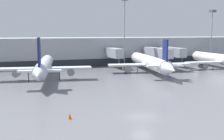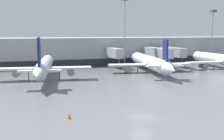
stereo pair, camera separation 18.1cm
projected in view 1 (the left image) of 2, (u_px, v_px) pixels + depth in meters
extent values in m
plane|color=slate|center=(142.00, 117.00, 35.96)|extent=(320.00, 320.00, 0.00)
cube|color=#9EA0A5|center=(63.00, 51.00, 93.48)|extent=(160.00, 16.00, 9.00)
cube|color=#1E232D|center=(67.00, 64.00, 86.37)|extent=(156.80, 0.10, 2.40)
cube|color=#9399A0|center=(157.00, 52.00, 87.03)|extent=(2.60, 15.91, 2.80)
cylinder|color=#3F4247|center=(168.00, 65.00, 80.53)|extent=(0.44, 0.44, 3.20)
cube|color=#9399A0|center=(114.00, 53.00, 85.42)|extent=(2.60, 10.34, 2.80)
cylinder|color=#3F4247|center=(119.00, 64.00, 81.53)|extent=(0.44, 0.44, 3.20)
cube|color=#9399A0|center=(171.00, 52.00, 89.96)|extent=(2.60, 13.70, 2.80)
cylinder|color=#3F4247|center=(182.00, 63.00, 84.50)|extent=(0.44, 0.44, 3.20)
cylinder|color=silver|center=(44.00, 66.00, 63.66)|extent=(6.93, 24.73, 2.89)
cone|color=silver|center=(48.00, 60.00, 77.24)|extent=(3.23, 3.59, 2.74)
cone|color=silver|center=(38.00, 75.00, 49.52)|extent=(3.28, 4.70, 2.60)
cube|color=silver|center=(44.00, 68.00, 63.14)|extent=(21.44, 6.61, 0.44)
cube|color=silver|center=(40.00, 71.00, 52.56)|extent=(8.24, 3.07, 0.35)
cube|color=navy|center=(39.00, 53.00, 52.11)|extent=(0.82, 2.84, 5.67)
cylinder|color=slate|center=(17.00, 73.00, 62.29)|extent=(2.14, 3.66, 1.59)
cylinder|color=slate|center=(71.00, 72.00, 64.21)|extent=(2.14, 3.66, 1.59)
cylinder|color=#2D2D33|center=(47.00, 71.00, 71.78)|extent=(0.20, 0.20, 1.98)
cylinder|color=#2D2D33|center=(28.00, 77.00, 62.21)|extent=(0.20, 0.20, 1.98)
cylinder|color=#2D2D33|center=(60.00, 76.00, 63.31)|extent=(0.20, 0.20, 1.98)
cylinder|color=white|center=(222.00, 59.00, 84.24)|extent=(4.37, 26.96, 3.14)
cone|color=white|center=(194.00, 55.00, 98.65)|extent=(3.14, 3.58, 2.98)
cube|color=white|center=(223.00, 62.00, 83.68)|extent=(24.88, 3.63, 0.44)
cylinder|color=slate|center=(203.00, 66.00, 81.88)|extent=(1.85, 2.82, 1.73)
cylinder|color=#2D2D33|center=(204.00, 63.00, 92.81)|extent=(0.20, 0.20, 1.30)
cylinder|color=#2D2D33|center=(213.00, 67.00, 82.13)|extent=(0.20, 0.20, 1.30)
cylinder|color=silver|center=(149.00, 62.00, 76.49)|extent=(7.86, 27.55, 3.34)
cone|color=silver|center=(135.00, 57.00, 91.67)|extent=(3.74, 4.15, 3.17)
cone|color=silver|center=(171.00, 69.00, 60.65)|extent=(3.80, 5.44, 3.01)
cube|color=silver|center=(150.00, 64.00, 75.91)|extent=(22.57, 6.77, 0.44)
cube|color=silver|center=(165.00, 66.00, 64.13)|extent=(8.67, 3.12, 0.35)
cube|color=navy|center=(165.00, 51.00, 63.68)|extent=(0.82, 2.79, 5.38)
cylinder|color=slate|center=(127.00, 69.00, 75.03)|extent=(2.38, 3.64, 1.84)
cylinder|color=slate|center=(171.00, 68.00, 77.05)|extent=(2.38, 3.64, 1.84)
cylinder|color=#2D2D33|center=(140.00, 66.00, 85.48)|extent=(0.20, 0.20, 1.30)
cylinder|color=#2D2D33|center=(137.00, 71.00, 74.86)|extent=(0.20, 0.20, 1.30)
cylinder|color=#2D2D33|center=(163.00, 70.00, 76.01)|extent=(0.20, 0.20, 1.30)
cone|color=orange|center=(70.00, 116.00, 34.99)|extent=(0.48, 0.48, 0.75)
cylinder|color=gray|center=(211.00, 38.00, 98.51)|extent=(0.30, 0.30, 17.69)
cube|color=#4C4C51|center=(213.00, 11.00, 97.29)|extent=(1.80, 1.80, 0.80)
cylinder|color=gray|center=(124.00, 34.00, 88.83)|extent=(0.30, 0.30, 20.61)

